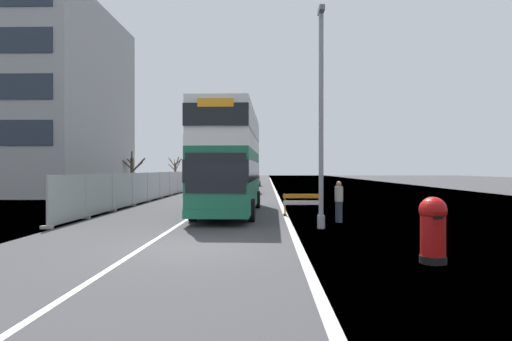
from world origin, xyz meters
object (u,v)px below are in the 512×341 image
Objects in this scene: car_receding_far at (253,179)px; pedestrian_at_kerb at (339,202)px; car_oncoming_near at (248,182)px; red_pillar_postbox at (433,227)px; roadworks_barrier at (302,202)px; double_decker_bus at (230,160)px; car_receding_mid at (248,180)px; lamppost_foreground at (321,124)px.

pedestrian_at_kerb is at bearing -82.89° from car_receding_far.
pedestrian_at_kerb is (4.73, -21.31, -0.14)m from car_oncoming_near.
roadworks_barrier is at bearing 102.28° from red_pillar_postbox.
double_decker_bus is at bearing 164.61° from roadworks_barrier.
double_decker_bus is at bearing -90.61° from car_oncoming_near.
car_receding_mid is 8.70m from car_receding_far.
car_oncoming_near reaches higher than car_receding_far.
roadworks_barrier is at bearing -84.48° from car_receding_far.
lamppost_foreground is at bearing -117.67° from pedestrian_at_kerb.
double_decker_bus is 6.87× the size of red_pillar_postbox.
lamppost_foreground is at bearing -80.88° from car_oncoming_near.
car_receding_mid is 1.07× the size of car_receding_far.
double_decker_bus is at bearing 117.26° from red_pillar_postbox.
car_oncoming_near reaches higher than pedestrian_at_kerb.
roadworks_barrier is at bearing -15.39° from double_decker_bus.
roadworks_barrier is (-0.33, 4.43, -3.31)m from lamppost_foreground.
lamppost_foreground is at bearing 107.97° from red_pillar_postbox.
lamppost_foreground reaches higher than roadworks_barrier.
car_receding_mid reaches higher than roadworks_barrier.
car_receding_mid is at bearing 97.92° from roadworks_barrier.
double_decker_bus is 4.26m from roadworks_barrier.
car_receding_mid is at bearing 99.12° from red_pillar_postbox.
car_receding_far is (-3.53, 36.51, 0.31)m from roadworks_barrier.
car_oncoming_near reaches higher than roadworks_barrier.
car_receding_mid is (-3.87, 27.82, 0.39)m from roadworks_barrier.
red_pillar_postbox is 10.59m from roadworks_barrier.
pedestrian_at_kerb reaches higher than roadworks_barrier.
car_receding_far is at bearing 87.75° from car_receding_mid.
car_receding_mid reaches higher than car_receding_far.
car_receding_mid is 30.78m from pedestrian_at_kerb.
car_receding_far is (-3.86, 40.94, -3.00)m from lamppost_foreground.
lamppost_foreground is 5.53m from roadworks_barrier.
car_oncoming_near is 1.03× the size of car_receding_far.
car_receding_mid is at bearing 97.43° from lamppost_foreground.
double_decker_bus is 17.89m from car_oncoming_near.
lamppost_foreground is 4.47× the size of roadworks_barrier.
roadworks_barrier is 0.47× the size of car_receding_far.
car_receding_far is (-0.13, 17.72, -0.05)m from car_oncoming_near.
car_receding_mid reaches higher than pedestrian_at_kerb.
lamppost_foreground is 3.77m from pedestrian_at_kerb.
double_decker_bus is 2.66× the size of car_oncoming_near.
car_receding_mid is at bearing -92.25° from car_receding_far.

